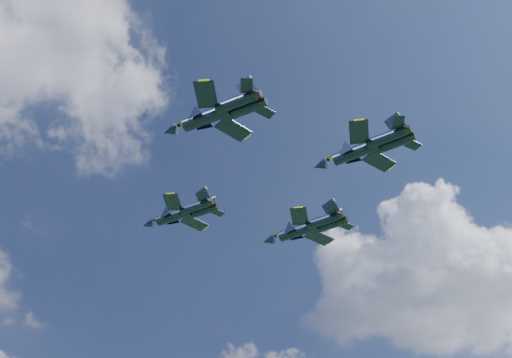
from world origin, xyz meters
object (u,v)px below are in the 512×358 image
object	(u,v)px
jet_slot	(353,153)
jet_right	(296,231)
jet_lead	(172,216)
jet_left	(203,118)

from	to	relation	value
jet_slot	jet_right	bearing A→B (deg)	50.20
jet_slot	jet_lead	bearing A→B (deg)	94.77
jet_right	jet_slot	bearing A→B (deg)	-130.20
jet_left	jet_slot	distance (m)	22.03
jet_left	jet_right	world-z (taller)	jet_right
jet_right	jet_slot	world-z (taller)	jet_right
jet_lead	jet_right	size ratio (longest dim) A/B	0.86
jet_lead	jet_right	bearing A→B (deg)	-42.70
jet_left	jet_lead	bearing A→B (deg)	43.13
jet_left	jet_slot	size ratio (longest dim) A/B	0.96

